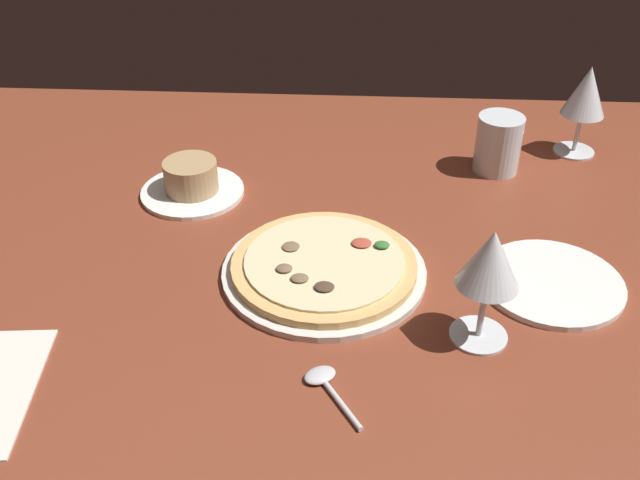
{
  "coord_description": "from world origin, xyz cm",
  "views": [
    {
      "loc": [
        5.76,
        -90.02,
        66.35
      ],
      "look_at": [
        0.82,
        -4.19,
        7.0
      ],
      "focal_mm": 40.47,
      "sensor_mm": 36.0,
      "label": 1
    }
  ],
  "objects_px": {
    "ramekin_on_saucer": "(192,182)",
    "wine_glass_near": "(490,263)",
    "wine_glass_far": "(586,94)",
    "side_plate": "(552,282)",
    "spoon": "(325,383)",
    "water_glass": "(498,148)",
    "pizza_main": "(324,267)"
  },
  "relations": [
    {
      "from": "ramekin_on_saucer",
      "to": "side_plate",
      "type": "bearing_deg",
      "value": -21.44
    },
    {
      "from": "ramekin_on_saucer",
      "to": "side_plate",
      "type": "distance_m",
      "value": 0.59
    },
    {
      "from": "wine_glass_near",
      "to": "water_glass",
      "type": "xyz_separation_m",
      "value": [
        0.08,
        0.44,
        -0.07
      ]
    },
    {
      "from": "ramekin_on_saucer",
      "to": "water_glass",
      "type": "height_order",
      "value": "water_glass"
    },
    {
      "from": "wine_glass_far",
      "to": "wine_glass_near",
      "type": "distance_m",
      "value": 0.57
    },
    {
      "from": "wine_glass_far",
      "to": "spoon",
      "type": "xyz_separation_m",
      "value": [
        -0.43,
        -0.62,
        -0.11
      ]
    },
    {
      "from": "side_plate",
      "to": "spoon",
      "type": "xyz_separation_m",
      "value": [
        -0.31,
        -0.21,
        0.0
      ]
    },
    {
      "from": "wine_glass_near",
      "to": "water_glass",
      "type": "relative_size",
      "value": 1.6
    },
    {
      "from": "ramekin_on_saucer",
      "to": "water_glass",
      "type": "bearing_deg",
      "value": 12.45
    },
    {
      "from": "wine_glass_near",
      "to": "side_plate",
      "type": "distance_m",
      "value": 0.2
    },
    {
      "from": "wine_glass_near",
      "to": "side_plate",
      "type": "relative_size",
      "value": 0.81
    },
    {
      "from": "ramekin_on_saucer",
      "to": "side_plate",
      "type": "relative_size",
      "value": 0.86
    },
    {
      "from": "pizza_main",
      "to": "ramekin_on_saucer",
      "type": "bearing_deg",
      "value": 137.93
    },
    {
      "from": "ramekin_on_saucer",
      "to": "wine_glass_near",
      "type": "xyz_separation_m",
      "value": [
        0.44,
        -0.33,
        0.09
      ]
    },
    {
      "from": "pizza_main",
      "to": "side_plate",
      "type": "height_order",
      "value": "pizza_main"
    },
    {
      "from": "wine_glass_far",
      "to": "water_glass",
      "type": "xyz_separation_m",
      "value": [
        -0.16,
        -0.08,
        -0.07
      ]
    },
    {
      "from": "pizza_main",
      "to": "water_glass",
      "type": "xyz_separation_m",
      "value": [
        0.29,
        0.32,
        0.03
      ]
    },
    {
      "from": "wine_glass_far",
      "to": "wine_glass_near",
      "type": "relative_size",
      "value": 1.02
    },
    {
      "from": "water_glass",
      "to": "spoon",
      "type": "xyz_separation_m",
      "value": [
        -0.27,
        -0.54,
        -0.04
      ]
    },
    {
      "from": "wine_glass_far",
      "to": "side_plate",
      "type": "bearing_deg",
      "value": -106.9
    },
    {
      "from": "wine_glass_near",
      "to": "side_plate",
      "type": "xyz_separation_m",
      "value": [
        0.12,
        0.11,
        -0.11
      ]
    },
    {
      "from": "ramekin_on_saucer",
      "to": "spoon",
      "type": "height_order",
      "value": "ramekin_on_saucer"
    },
    {
      "from": "pizza_main",
      "to": "side_plate",
      "type": "bearing_deg",
      "value": -1.19
    },
    {
      "from": "ramekin_on_saucer",
      "to": "wine_glass_far",
      "type": "relative_size",
      "value": 1.04
    },
    {
      "from": "water_glass",
      "to": "side_plate",
      "type": "xyz_separation_m",
      "value": [
        0.03,
        -0.33,
        -0.04
      ]
    },
    {
      "from": "pizza_main",
      "to": "wine_glass_near",
      "type": "xyz_separation_m",
      "value": [
        0.2,
        -0.12,
        0.11
      ]
    },
    {
      "from": "side_plate",
      "to": "wine_glass_near",
      "type": "bearing_deg",
      "value": -135.55
    },
    {
      "from": "wine_glass_far",
      "to": "side_plate",
      "type": "distance_m",
      "value": 0.44
    },
    {
      "from": "spoon",
      "to": "wine_glass_near",
      "type": "bearing_deg",
      "value": 26.9
    },
    {
      "from": "spoon",
      "to": "pizza_main",
      "type": "bearing_deg",
      "value": 93.47
    },
    {
      "from": "water_glass",
      "to": "spoon",
      "type": "bearing_deg",
      "value": -116.81
    },
    {
      "from": "water_glass",
      "to": "side_plate",
      "type": "bearing_deg",
      "value": -84.39
    }
  ]
}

